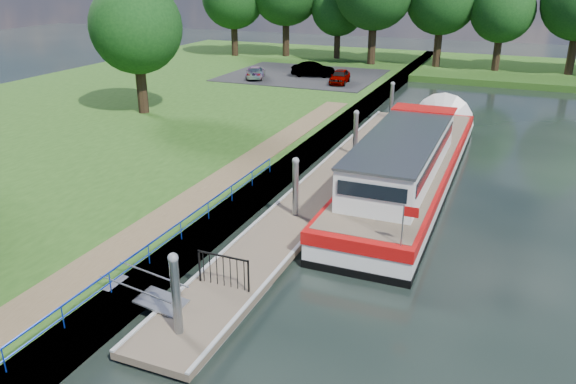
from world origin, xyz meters
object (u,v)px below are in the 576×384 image
at_px(car_a, 340,77).
at_px(car_c, 256,72).
at_px(barge, 413,161).
at_px(pontoon, 329,184).
at_px(car_b, 313,69).

relative_size(car_a, car_c, 0.94).
bearing_deg(barge, pontoon, -146.03).
bearing_deg(car_a, car_b, 139.40).
bearing_deg(car_c, pontoon, 103.92).
bearing_deg(car_b, car_c, 110.26).
bearing_deg(car_a, pontoon, -79.51).
height_order(pontoon, car_a, car_a).
distance_m(barge, car_a, 22.28).
distance_m(barge, car_b, 25.93).
distance_m(pontoon, car_b, 26.52).
xyz_separation_m(pontoon, barge, (3.60, 2.42, 0.90)).
distance_m(barge, car_c, 26.37).
height_order(pontoon, barge, barge).
bearing_deg(car_a, barge, -68.82).
relative_size(barge, car_c, 5.67).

